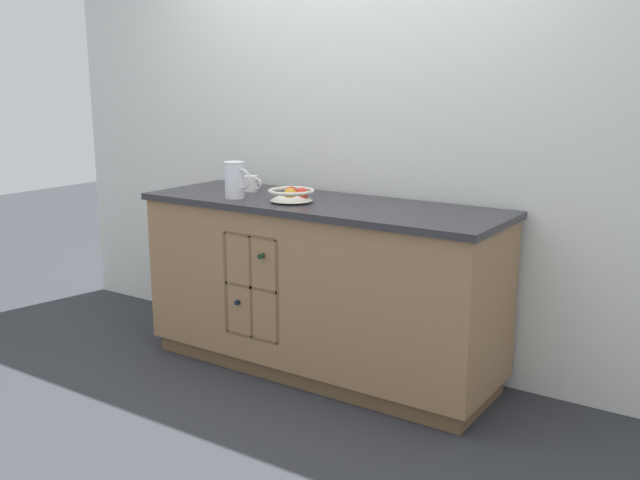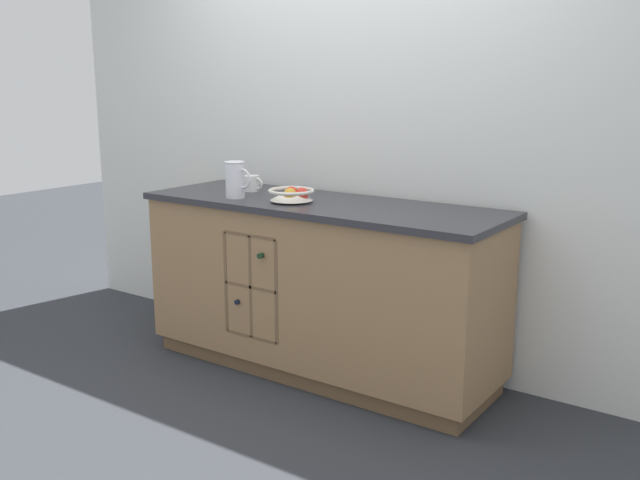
{
  "view_description": "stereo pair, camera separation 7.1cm",
  "coord_description": "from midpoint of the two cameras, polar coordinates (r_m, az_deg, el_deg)",
  "views": [
    {
      "loc": [
        2.04,
        -3.04,
        1.55
      ],
      "look_at": [
        0.0,
        0.0,
        0.73
      ],
      "focal_mm": 40.0,
      "sensor_mm": 36.0,
      "label": 1
    },
    {
      "loc": [
        2.1,
        -3.0,
        1.55
      ],
      "look_at": [
        0.0,
        0.0,
        0.73
      ],
      "focal_mm": 40.0,
      "sensor_mm": 36.0,
      "label": 2
    }
  ],
  "objects": [
    {
      "name": "ceramic_mug",
      "position": [
        4.07,
        -4.96,
        4.54
      ],
      "size": [
        0.12,
        0.09,
        0.09
      ],
      "color": "white",
      "rests_on": "kitchen_island"
    },
    {
      "name": "ground_plane",
      "position": [
        3.97,
        0.52,
        -10.27
      ],
      "size": [
        14.0,
        14.0,
        0.0
      ],
      "primitive_type": "plane",
      "color": "#2D3035"
    },
    {
      "name": "kitchen_island",
      "position": [
        3.81,
        0.5,
        -3.72
      ],
      "size": [
        1.98,
        0.66,
        0.93
      ],
      "color": "brown",
      "rests_on": "ground_plane"
    },
    {
      "name": "white_pitcher",
      "position": [
        3.83,
        -6.25,
        4.88
      ],
      "size": [
        0.16,
        0.11,
        0.2
      ],
      "color": "white",
      "rests_on": "kitchen_island"
    },
    {
      "name": "fruit_bowl",
      "position": [
        3.69,
        -1.71,
        3.71
      ],
      "size": [
        0.24,
        0.24,
        0.08
      ],
      "color": "silver",
      "rests_on": "kitchen_island"
    },
    {
      "name": "back_wall",
      "position": [
        3.98,
        3.65,
        8.71
      ],
      "size": [
        4.4,
        0.06,
        2.55
      ],
      "primitive_type": "cube",
      "color": "silver",
      "rests_on": "ground_plane"
    }
  ]
}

